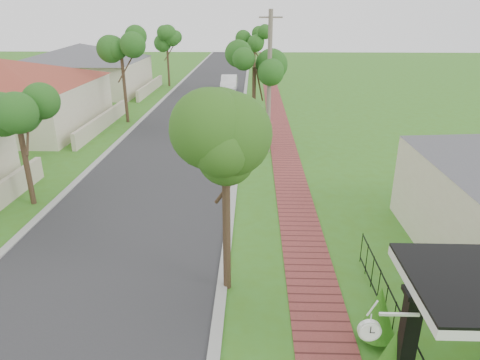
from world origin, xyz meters
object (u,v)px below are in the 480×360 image
(porch_post, at_px, (406,350))
(parked_car_white, at_px, (229,83))
(near_tree, at_px, (225,135))
(station_clock, at_px, (372,329))
(parked_car_red, at_px, (223,100))
(utility_pole, at_px, (269,83))

(porch_post, bearing_deg, parked_car_white, 98.65)
(near_tree, xyz_separation_m, station_clock, (2.89, -3.92, -2.53))
(parked_car_red, distance_m, station_clock, 28.41)
(porch_post, xyz_separation_m, parked_car_white, (-5.55, 36.49, -0.39))
(porch_post, relative_size, parked_car_red, 0.56)
(parked_car_red, relative_size, parked_car_white, 1.01)
(porch_post, height_order, parked_car_red, porch_post)
(parked_car_red, bearing_deg, utility_pole, -67.72)
(near_tree, relative_size, station_clock, 5.28)
(utility_pole, height_order, station_clock, utility_pole)
(parked_car_white, xyz_separation_m, utility_pole, (3.30, -20.16, 3.07))
(porch_post, bearing_deg, utility_pole, 97.85)
(parked_car_white, height_order, station_clock, station_clock)
(near_tree, distance_m, station_clock, 5.48)
(porch_post, bearing_deg, near_tree, 136.82)
(near_tree, bearing_deg, utility_pole, 83.32)
(parked_car_white, bearing_deg, station_clock, -83.39)
(parked_car_red, bearing_deg, parked_car_white, 95.96)
(parked_car_red, xyz_separation_m, parked_car_white, (0.00, 8.89, -0.03))
(parked_car_red, relative_size, near_tree, 0.80)
(parked_car_white, height_order, utility_pole, utility_pole)
(parked_car_white, relative_size, station_clock, 4.16)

